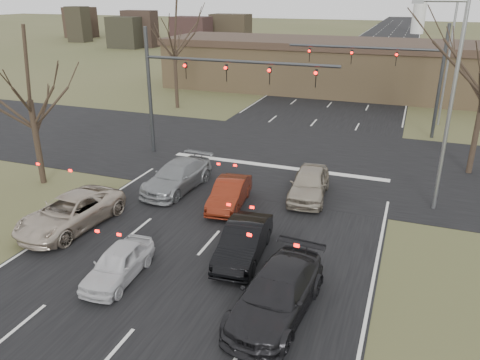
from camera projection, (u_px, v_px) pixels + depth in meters
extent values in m
plane|color=#474D29|center=(176.00, 281.00, 17.33)|extent=(360.00, 360.00, 0.00)
cube|color=black|center=(365.00, 64.00, 69.46)|extent=(14.00, 300.00, 0.02)
cube|color=black|center=(284.00, 157.00, 30.35)|extent=(200.00, 14.00, 0.02)
cube|color=olive|center=(362.00, 71.00, 48.84)|extent=(42.00, 10.00, 4.60)
cube|color=#38281E|center=(365.00, 44.00, 47.84)|extent=(42.40, 10.40, 0.70)
cylinder|color=#383A3D|center=(150.00, 92.00, 29.88)|extent=(0.24, 0.24, 8.00)
cylinder|color=#383A3D|center=(237.00, 61.00, 27.12)|extent=(12.00, 0.18, 0.18)
imported|color=black|center=(186.00, 71.00, 28.46)|extent=(0.16, 0.20, 1.00)
imported|color=black|center=(227.00, 73.00, 27.59)|extent=(0.16, 0.20, 1.00)
imported|color=black|center=(270.00, 76.00, 26.73)|extent=(0.16, 0.20, 1.00)
imported|color=black|center=(316.00, 78.00, 25.86)|extent=(0.16, 0.20, 1.00)
cylinder|color=#383A3D|center=(440.00, 83.00, 32.90)|extent=(0.24, 0.24, 8.00)
cylinder|color=#383A3D|center=(363.00, 48.00, 33.86)|extent=(11.00, 0.18, 0.18)
imported|color=black|center=(396.00, 59.00, 33.35)|extent=(0.16, 0.20, 1.00)
imported|color=black|center=(352.00, 57.00, 34.37)|extent=(0.16, 0.20, 1.00)
imported|color=black|center=(310.00, 55.00, 35.39)|extent=(0.16, 0.20, 1.00)
cylinder|color=gray|center=(450.00, 109.00, 21.23)|extent=(0.18, 0.18, 10.00)
cylinder|color=gray|center=(443.00, 1.00, 19.83)|extent=(2.00, 0.12, 0.12)
cube|color=gray|center=(418.00, 2.00, 20.17)|extent=(0.50, 0.25, 0.15)
cylinder|color=gray|center=(448.00, 61.00, 35.84)|extent=(0.18, 0.18, 10.00)
cylinder|color=black|center=(479.00, 121.00, 26.48)|extent=(0.32, 0.32, 6.33)
cylinder|color=black|center=(37.00, 143.00, 25.40)|extent=(0.32, 0.32, 4.68)
cylinder|color=black|center=(176.00, 79.00, 42.29)|extent=(0.32, 0.32, 5.23)
imported|color=#B9A995|center=(70.00, 212.00, 21.02)|extent=(2.92, 5.51, 1.48)
imported|color=silver|center=(118.00, 264.00, 17.27)|extent=(1.70, 3.73, 1.24)
imported|color=black|center=(244.00, 242.00, 18.59)|extent=(1.88, 4.44, 1.43)
imported|color=black|center=(277.00, 294.00, 15.32)|extent=(2.57, 5.40, 1.52)
imported|color=gray|center=(177.00, 176.00, 25.14)|extent=(2.50, 5.26, 1.48)
imported|color=#631D0E|center=(229.00, 194.00, 23.15)|extent=(1.89, 4.20, 1.34)
imported|color=#A19682|center=(309.00, 184.00, 24.09)|extent=(2.19, 4.66, 1.54)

